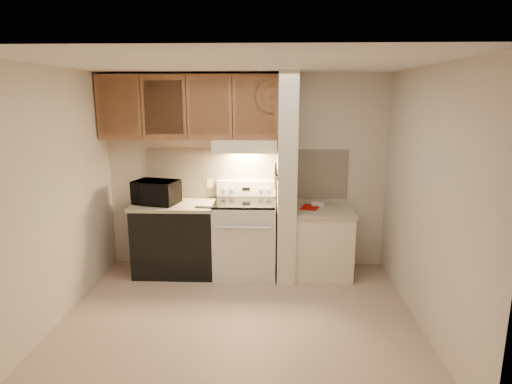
{
  "coord_description": "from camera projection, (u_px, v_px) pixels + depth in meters",
  "views": [
    {
      "loc": [
        0.33,
        -3.96,
        2.21
      ],
      "look_at": [
        0.15,
        0.75,
        1.16
      ],
      "focal_mm": 30.0,
      "sensor_mm": 36.0,
      "label": 1
    }
  ],
  "objects": [
    {
      "name": "knife_handle_b",
      "position": [
        276.0,
        170.0,
        5.04
      ],
      "size": [
        0.02,
        0.02,
        0.1
      ],
      "primitive_type": "cylinder",
      "color": "black",
      "rests_on": "knife_strip"
    },
    {
      "name": "cab_door_a",
      "position": [
        118.0,
        107.0,
        5.09
      ],
      "size": [
        0.46,
        0.01,
        0.63
      ],
      "primitive_type": "cube",
      "color": "brown",
      "rests_on": "upper_cabinets"
    },
    {
      "name": "range_hood",
      "position": [
        245.0,
        145.0,
        5.25
      ],
      "size": [
        0.78,
        0.44,
        0.15
      ],
      "primitive_type": "cube",
      "color": "#F1E7C9",
      "rests_on": "upper_cabinets"
    },
    {
      "name": "right_cab_base",
      "position": [
        322.0,
        244.0,
        5.36
      ],
      "size": [
        0.7,
        0.6,
        0.81
      ],
      "primitive_type": "cube",
      "color": "#F1E7C9",
      "rests_on": "floor"
    },
    {
      "name": "cab_door_c",
      "position": [
        209.0,
        107.0,
        5.05
      ],
      "size": [
        0.46,
        0.01,
        0.63
      ],
      "primitive_type": "cube",
      "color": "brown",
      "rests_on": "upper_cabinets"
    },
    {
      "name": "ceiling",
      "position": [
        236.0,
        63.0,
        3.81
      ],
      "size": [
        3.6,
        3.6,
        0.0
      ],
      "primitive_type": "plane",
      "rotation": [
        3.14,
        0.0,
        0.0
      ],
      "color": "white",
      "rests_on": "wall_back"
    },
    {
      "name": "cab_gap_b",
      "position": [
        186.0,
        107.0,
        5.06
      ],
      "size": [
        0.01,
        0.01,
        0.73
      ],
      "primitive_type": "cube",
      "color": "black",
      "rests_on": "upper_cabinets"
    },
    {
      "name": "range_knob_left_outer",
      "position": [
        224.0,
        189.0,
        5.5
      ],
      "size": [
        0.05,
        0.02,
        0.05
      ],
      "primitive_type": "cylinder",
      "rotation": [
        1.57,
        0.0,
        0.0
      ],
      "color": "silver",
      "rests_on": "range_backguard"
    },
    {
      "name": "range_knob_right_outer",
      "position": [
        268.0,
        189.0,
        5.48
      ],
      "size": [
        0.05,
        0.02,
        0.05
      ],
      "primitive_type": "cylinder",
      "rotation": [
        1.57,
        0.0,
        0.0
      ],
      "color": "silver",
      "rests_on": "range_backguard"
    },
    {
      "name": "knife_blade_d",
      "position": [
        276.0,
        179.0,
        5.24
      ],
      "size": [
        0.01,
        0.04,
        0.16
      ],
      "primitive_type": "cube",
      "color": "silver",
      "rests_on": "knife_strip"
    },
    {
      "name": "wall_right",
      "position": [
        428.0,
        201.0,
        4.02
      ],
      "size": [
        0.02,
        3.0,
        2.5
      ],
      "primitive_type": "cube",
      "color": "beige",
      "rests_on": "floor"
    },
    {
      "name": "oven_window",
      "position": [
        243.0,
        244.0,
        5.07
      ],
      "size": [
        0.5,
        0.01,
        0.3
      ],
      "primitive_type": "cube",
      "color": "black",
      "rests_on": "range_body"
    },
    {
      "name": "knife_strip",
      "position": [
        277.0,
        173.0,
        5.13
      ],
      "size": [
        0.02,
        0.42,
        0.04
      ],
      "primitive_type": "cube",
      "color": "black",
      "rests_on": "partition_pillar"
    },
    {
      "name": "cooktop",
      "position": [
        245.0,
        202.0,
        5.28
      ],
      "size": [
        0.74,
        0.64,
        0.03
      ],
      "primitive_type": "cube",
      "color": "black",
      "rests_on": "range_body"
    },
    {
      "name": "left_countertop",
      "position": [
        175.0,
        205.0,
        5.33
      ],
      "size": [
        1.04,
        0.67,
        0.04
      ],
      "primitive_type": "cube",
      "color": "#BFB294",
      "rests_on": "dishwasher_front"
    },
    {
      "name": "cab_door_b",
      "position": [
        164.0,
        107.0,
        5.07
      ],
      "size": [
        0.46,
        0.01,
        0.63
      ],
      "primitive_type": "cube",
      "color": "brown",
      "rests_on": "upper_cabinets"
    },
    {
      "name": "red_folder",
      "position": [
        310.0,
        207.0,
        5.36
      ],
      "size": [
        0.28,
        0.33,
        0.01
      ],
      "primitive_type": "cube",
      "rotation": [
        0.0,
        0.0,
        -0.32
      ],
      "color": "#A70B05",
      "rests_on": "right_countertop"
    },
    {
      "name": "knife_handle_a",
      "position": [
        276.0,
        171.0,
        4.96
      ],
      "size": [
        0.02,
        0.02,
        0.1
      ],
      "primitive_type": "cylinder",
      "color": "black",
      "rests_on": "knife_strip"
    },
    {
      "name": "range_knob_left_inner",
      "position": [
        232.0,
        189.0,
        5.49
      ],
      "size": [
        0.05,
        0.02,
        0.05
      ],
      "primitive_type": "cylinder",
      "rotation": [
        1.57,
        0.0,
        0.0
      ],
      "color": "silver",
      "rests_on": "range_backguard"
    },
    {
      "name": "wall_left",
      "position": [
        53.0,
        198.0,
        4.15
      ],
      "size": [
        0.02,
        3.0,
        2.5
      ],
      "primitive_type": "cube",
      "color": "beige",
      "rests_on": "floor"
    },
    {
      "name": "hood_lip",
      "position": [
        244.0,
        151.0,
        5.06
      ],
      "size": [
        0.78,
        0.04,
        0.06
      ],
      "primitive_type": "cube",
      "color": "#F1E7C9",
      "rests_on": "range_hood"
    },
    {
      "name": "pillar_trim",
      "position": [
        277.0,
        173.0,
        5.18
      ],
      "size": [
        0.01,
        0.7,
        0.04
      ],
      "primitive_type": "cube",
      "color": "brown",
      "rests_on": "partition_pillar"
    },
    {
      "name": "oven_mitt",
      "position": [
        276.0,
        178.0,
        5.37
      ],
      "size": [
        0.03,
        0.1,
        0.25
      ],
      "primitive_type": "cube",
      "color": "#64705B",
      "rests_on": "partition_pillar"
    },
    {
      "name": "knife_blade_c",
      "position": [
        276.0,
        183.0,
        5.14
      ],
      "size": [
        0.01,
        0.04,
        0.2
      ],
      "primitive_type": "cube",
      "color": "silver",
      "rests_on": "knife_strip"
    },
    {
      "name": "range_body",
      "position": [
        245.0,
        239.0,
        5.38
      ],
      "size": [
        0.76,
        0.65,
        0.92
      ],
      "primitive_type": "cube",
      "color": "silver",
      "rests_on": "floor"
    },
    {
      "name": "backsplash",
      "position": [
        246.0,
        174.0,
        5.54
      ],
      "size": [
        2.6,
        0.02,
        0.63
      ],
      "primitive_type": "cube",
      "color": "white",
      "rests_on": "wall_back"
    },
    {
      "name": "wall_back",
      "position": [
        246.0,
        172.0,
        5.55
      ],
      "size": [
        3.6,
        2.5,
        0.02
      ],
      "primitive_type": "cube",
      "rotation": [
        1.57,
        0.0,
        0.0
      ],
      "color": "beige",
      "rests_on": "floor"
    },
    {
      "name": "white_box",
      "position": [
        318.0,
        204.0,
        5.43
      ],
      "size": [
        0.17,
        0.13,
        0.04
      ],
      "primitive_type": "cube",
      "rotation": [
        0.0,
        0.0,
        -0.16
      ],
      "color": "white",
      "rests_on": "right_countertop"
    },
    {
      "name": "microwave",
      "position": [
        156.0,
        192.0,
        5.28
      ],
      "size": [
        0.6,
        0.48,
        0.29
      ],
      "primitive_type": "imported",
      "rotation": [
        0.0,
        0.0,
        -0.26
      ],
      "color": "black",
      "rests_on": "left_countertop"
    },
    {
      "name": "partition_pillar",
      "position": [
        287.0,
        178.0,
        5.19
      ],
      "size": [
        0.22,
        0.7,
        2.5
      ],
      "primitive_type": "cube",
      "color": "silver",
      "rests_on": "floor"
    },
    {
      "name": "right_countertop",
      "position": [
        323.0,
        211.0,
        5.26
      ],
      "size": [
        0.74,
        0.64,
        0.04
      ],
      "primitive_type": "cube",
      "color": "#BFB294",
      "rests_on": "right_cab_base"
    },
    {
      "name": "range_knob_right_inner",
      "position": [
        260.0,
        189.0,
        5.48
      ],
      "size": [
        0.05,
        0.02,
        0.05
      ],
      "primitive_type": "cylinder",
      "rotation": [
        1.57,
        0.0,
        0.0
      ],
      "color": "silver",
      "rests_on": "range_backguard"
    },
    {
      "name": "dishwasher_front",
      "position": [
        176.0,
        240.0,
        5.43
      ],
      "size": [
        1.0,
        0.63,
        0.87
      ],
      "primitive_type": "cube",
      "color": "black",
      "rests_on": "floor"
    },
    {
      "name": "cab_gap_c",
      "position": [
        232.0,
        107.0,
        5.04
      ],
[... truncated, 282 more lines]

